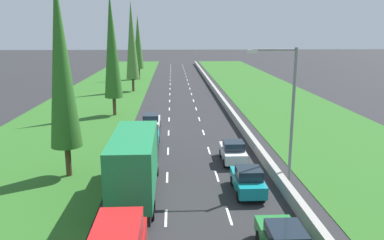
# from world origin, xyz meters

# --- Properties ---
(ground_plane) EXTENTS (300.00, 300.00, 0.00)m
(ground_plane) POSITION_xyz_m (0.00, 60.00, 0.00)
(ground_plane) COLOR #28282B
(ground_plane) RESTS_ON ground
(grass_verge_left) EXTENTS (14.00, 140.00, 0.04)m
(grass_verge_left) POSITION_xyz_m (-12.65, 60.00, 0.02)
(grass_verge_left) COLOR #2D6623
(grass_verge_left) RESTS_ON ground
(grass_verge_right) EXTENTS (14.00, 140.00, 0.04)m
(grass_verge_right) POSITION_xyz_m (14.35, 60.00, 0.02)
(grass_verge_right) COLOR #2D6623
(grass_verge_right) RESTS_ON ground
(median_barrier) EXTENTS (0.44, 120.00, 0.85)m
(median_barrier) POSITION_xyz_m (5.70, 60.00, 0.42)
(median_barrier) COLOR #9E9B93
(median_barrier) RESTS_ON ground
(lane_markings) EXTENTS (3.64, 116.00, 0.01)m
(lane_markings) POSITION_xyz_m (0.00, 60.00, 0.01)
(lane_markings) COLOR white
(lane_markings) RESTS_ON ground
(green_box_truck_left_lane) EXTENTS (2.46, 9.40, 4.18)m
(green_box_truck_left_lane) POSITION_xyz_m (-3.60, 23.92, 2.18)
(green_box_truck_left_lane) COLOR black
(green_box_truck_left_lane) RESTS_ON ground
(teal_hatchback_right_lane) EXTENTS (1.74, 3.90, 1.72)m
(teal_hatchback_right_lane) POSITION_xyz_m (3.36, 24.10, 0.84)
(teal_hatchback_right_lane) COLOR teal
(teal_hatchback_right_lane) RESTS_ON ground
(teal_sedan_left_lane) EXTENTS (1.82, 4.50, 1.64)m
(teal_sedan_left_lane) POSITION_xyz_m (-3.46, 34.16, 0.81)
(teal_sedan_left_lane) COLOR teal
(teal_sedan_left_lane) RESTS_ON ground
(white_sedan_left_lane) EXTENTS (1.82, 4.50, 1.64)m
(white_sedan_left_lane) POSITION_xyz_m (-3.56, 40.48, 0.81)
(white_sedan_left_lane) COLOR white
(white_sedan_left_lane) RESTS_ON ground
(white_hatchback_right_lane) EXTENTS (1.74, 3.90, 1.72)m
(white_hatchback_right_lane) POSITION_xyz_m (3.34, 30.03, 0.84)
(white_hatchback_right_lane) COLOR white
(white_hatchback_right_lane) RESTS_ON ground
(poplar_tree_second) EXTENTS (2.14, 2.14, 13.75)m
(poplar_tree_second) POSITION_xyz_m (-8.67, 27.66, 7.93)
(poplar_tree_second) COLOR #4C3823
(poplar_tree_second) RESTS_ON ground
(poplar_tree_third) EXTENTS (2.16, 2.16, 14.39)m
(poplar_tree_third) POSITION_xyz_m (-8.33, 47.64, 8.25)
(poplar_tree_third) COLOR #4C3823
(poplar_tree_third) RESTS_ON ground
(poplar_tree_fourth) EXTENTS (2.17, 2.17, 14.76)m
(poplar_tree_fourth) POSITION_xyz_m (-7.90, 66.34, 8.44)
(poplar_tree_fourth) COLOR #4C3823
(poplar_tree_fourth) RESTS_ON ground
(poplar_tree_fifth) EXTENTS (2.13, 2.13, 13.21)m
(poplar_tree_fifth) POSITION_xyz_m (-8.31, 83.08, 7.66)
(poplar_tree_fifth) COLOR #4C3823
(poplar_tree_fifth) RESTS_ON ground
(street_light_mast) EXTENTS (3.20, 0.28, 9.00)m
(street_light_mast) POSITION_xyz_m (6.17, 25.83, 5.23)
(street_light_mast) COLOR gray
(street_light_mast) RESTS_ON ground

